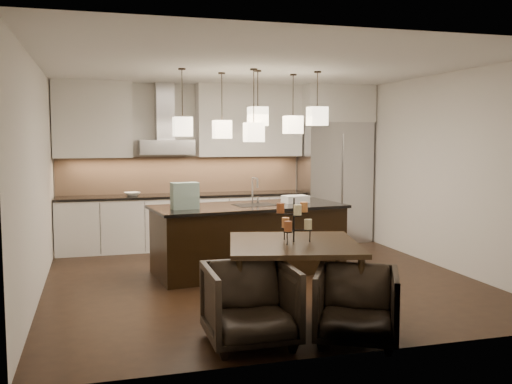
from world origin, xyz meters
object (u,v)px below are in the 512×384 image
object	(u,v)px
armchair_left	(250,304)
island_body	(248,240)
dining_table	(293,279)
armchair_right	(356,306)
refrigerator	(334,182)

from	to	relation	value
armchair_left	island_body	bearing A→B (deg)	75.98
dining_table	armchair_left	bearing A→B (deg)	-121.31
island_body	armchair_right	bearing A→B (deg)	-92.05
armchair_left	armchair_right	bearing A→B (deg)	-12.54
island_body	armchair_right	world-z (taller)	island_body
refrigerator	island_body	world-z (taller)	refrigerator
refrigerator	dining_table	xyz separation A→B (m)	(-2.21, -4.00, -0.68)
dining_table	armchair_left	world-z (taller)	dining_table
armchair_left	armchair_right	world-z (taller)	armchair_left
refrigerator	armchair_right	distance (m)	5.29
armchair_left	dining_table	bearing A→B (deg)	46.15
island_body	dining_table	distance (m)	2.06
island_body	armchair_left	world-z (taller)	island_body
armchair_left	armchair_right	distance (m)	0.98
refrigerator	armchair_right	xyz separation A→B (m)	(-1.91, -4.88, -0.73)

